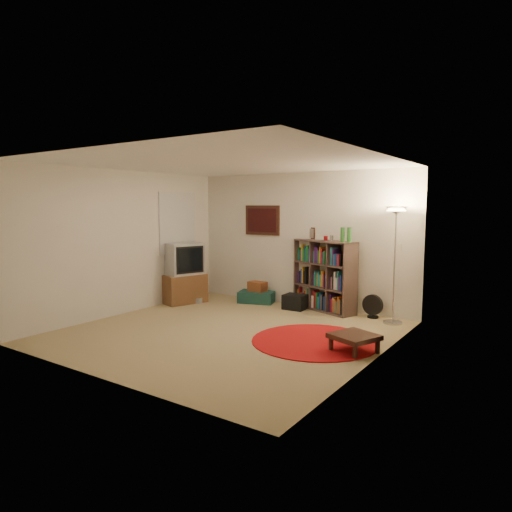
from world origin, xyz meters
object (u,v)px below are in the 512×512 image
(bookshelf, at_px, (324,277))
(suitcase, at_px, (257,297))
(side_table, at_px, (354,337))
(floor_lamp, at_px, (396,227))
(tv_stand, at_px, (183,274))
(floor_fan, at_px, (373,306))

(bookshelf, relative_size, suitcase, 1.96)
(bookshelf, xyz_separation_m, side_table, (1.38, -1.97, -0.41))
(bookshelf, bearing_deg, floor_lamp, 9.58)
(floor_lamp, bearing_deg, bookshelf, 169.89)
(tv_stand, distance_m, suitcase, 1.51)
(bookshelf, relative_size, floor_fan, 3.79)
(suitcase, bearing_deg, floor_fan, -16.89)
(floor_lamp, relative_size, floor_fan, 4.67)
(tv_stand, bearing_deg, bookshelf, 37.58)
(tv_stand, bearing_deg, floor_fan, 31.29)
(side_table, bearing_deg, suitcase, 146.35)
(bookshelf, xyz_separation_m, floor_lamp, (1.34, -0.24, 0.94))
(floor_fan, bearing_deg, suitcase, -173.07)
(floor_fan, bearing_deg, bookshelf, -179.24)
(bookshelf, relative_size, side_table, 2.26)
(floor_lamp, distance_m, side_table, 2.20)
(bookshelf, relative_size, floor_lamp, 0.81)
(bookshelf, distance_m, suitcase, 1.47)
(tv_stand, bearing_deg, side_table, 2.97)
(bookshelf, distance_m, floor_lamp, 1.66)
(side_table, bearing_deg, bookshelf, 125.03)
(floor_fan, height_order, tv_stand, tv_stand)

